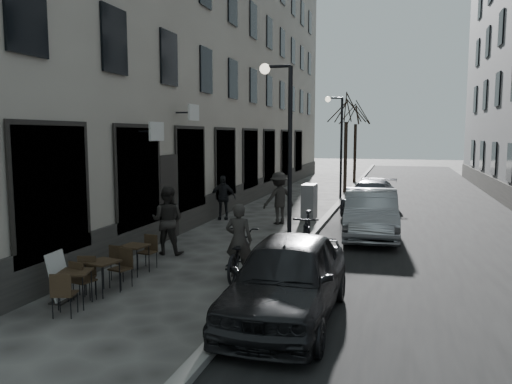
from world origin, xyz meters
The scene contains 22 objects.
ground centered at (0.00, 0.00, 0.00)m, with size 120.00×120.00×0.00m, color #373532.
road centered at (3.85, 16.00, 0.00)m, with size 7.30×60.00×0.00m, color black.
kerb centered at (0.20, 16.00, 0.06)m, with size 0.25×60.00×0.12m, color slate.
building_left centered at (-6.00, 16.50, 8.00)m, with size 4.00×35.00×16.00m, color gray.
streetlamp_near centered at (-0.17, 6.00, 3.16)m, with size 0.90×0.28×5.09m.
streetlamp_far centered at (-0.17, 18.00, 3.16)m, with size 0.90×0.28×5.09m.
tree_near centered at (-0.10, 21.00, 4.66)m, with size 2.40×2.40×5.70m.
tree_far centered at (-0.10, 27.00, 4.66)m, with size 2.40×2.40×5.70m.
bistro_set_a centered at (-2.96, 0.75, 0.41)m, with size 0.72×1.41×0.80m.
bistro_set_b centered at (-2.88, 1.53, 0.42)m, with size 0.68×1.41×0.81m.
bistro_set_c centered at (-3.01, 3.03, 0.41)m, with size 0.61×1.39×0.80m.
sign_board centered at (-3.46, 0.95, 0.39)m, with size 0.37×0.58×0.96m.
utility_cabinet centered at (-0.48, 11.76, 0.66)m, with size 0.49×0.88×1.32m, color slate.
bicycle centered at (-0.62, 3.48, 0.52)m, with size 0.68×1.96×1.03m, color black.
cyclist_rider centered at (-0.62, 3.48, 0.84)m, with size 0.62×0.40×1.69m, color #292624.
pedestrian_near centered at (-3.14, 5.00, 0.92)m, with size 0.89×0.70×1.84m, color #272422.
pedestrian_mid centered at (-1.32, 10.28, 0.94)m, with size 1.21×0.70×1.87m, color #272422.
pedestrian_far centered at (-3.60, 10.63, 0.84)m, with size 0.98×0.41×1.68m, color black.
car_near centered at (1.00, 1.24, 0.74)m, with size 1.74×4.32×1.47m, color black.
car_mid centered at (2.00, 8.84, 0.75)m, with size 1.58×4.53×1.49m, color gray.
car_far centered at (1.73, 13.85, 0.65)m, with size 1.83×4.50×1.31m, color #373941.
moped centered at (0.67, 4.99, 0.65)m, with size 0.61×2.17×1.31m, color black.
Camera 1 is at (2.83, -7.04, 3.22)m, focal length 35.00 mm.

